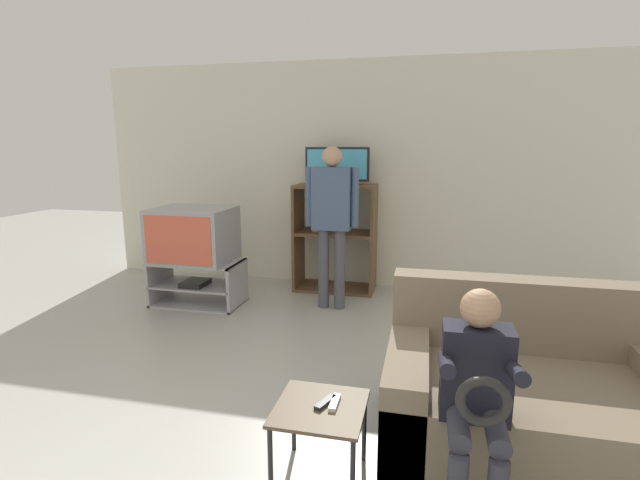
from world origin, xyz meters
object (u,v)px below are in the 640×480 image
object	(u,v)px
television_main	(193,235)
remote_control_black	(325,402)
person_standing_adult	(332,212)
person_seated_child	(477,389)
television_flat	(337,167)
remote_control_white	(335,402)
tv_stand	(198,283)
snack_table	(320,416)
couch	(529,401)
media_shelf	(335,237)

from	to	relation	value
television_main	remote_control_black	world-z (taller)	television_main
person_standing_adult	person_seated_child	bearing A→B (deg)	-65.62
television_flat	television_main	bearing A→B (deg)	-147.59
television_flat	remote_control_white	bearing A→B (deg)	-79.09
television_flat	tv_stand	bearing A→B (deg)	-147.49
tv_stand	person_seated_child	xyz separation A→B (m)	(2.56, -2.36, 0.39)
person_seated_child	television_flat	bearing A→B (deg)	111.10
person_seated_child	snack_table	bearing A→B (deg)	174.10
television_main	person_seated_child	xyz separation A→B (m)	(2.58, -2.35, -0.12)
remote_control_white	person_seated_child	size ratio (longest dim) A/B	0.14
remote_control_white	snack_table	bearing A→B (deg)	-154.31
couch	person_standing_adult	distance (m)	2.60
television_main	media_shelf	distance (m)	1.57
tv_stand	person_standing_adult	size ratio (longest dim) A/B	0.56
snack_table	television_flat	bearing A→B (deg)	99.65
television_main	remote_control_black	distance (m)	2.96
remote_control_white	couch	bearing A→B (deg)	24.50
tv_stand	person_standing_adult	distance (m)	1.61
couch	remote_control_white	bearing A→B (deg)	-155.41
television_flat	person_standing_adult	size ratio (longest dim) A/B	0.44
tv_stand	person_seated_child	world-z (taller)	person_seated_child
couch	person_standing_adult	size ratio (longest dim) A/B	0.93
snack_table	person_seated_child	world-z (taller)	person_seated_child
tv_stand	snack_table	xyz separation A→B (m)	(1.85, -2.29, 0.12)
snack_table	remote_control_white	world-z (taller)	remote_control_white
television_flat	person_seated_child	distance (m)	3.52
media_shelf	television_main	bearing A→B (deg)	-147.86
tv_stand	remote_control_black	size ratio (longest dim) A/B	6.43
person_seated_child	media_shelf	bearing A→B (deg)	111.40
tv_stand	couch	distance (m)	3.42
television_flat	remote_control_white	size ratio (longest dim) A/B	5.01
snack_table	person_standing_adult	size ratio (longest dim) A/B	0.26
television_flat	remote_control_white	distance (m)	3.31
television_flat	remote_control_black	xyz separation A→B (m)	(0.55, -3.11, -1.00)
remote_control_white	couch	world-z (taller)	couch
remote_control_white	media_shelf	bearing A→B (deg)	101.11
snack_table	person_standing_adult	bearing A→B (deg)	100.41
remote_control_black	couch	size ratio (longest dim) A/B	0.09
television_main	tv_stand	bearing A→B (deg)	24.88
remote_control_black	couch	xyz separation A→B (m)	(1.03, 0.46, -0.12)
couch	person_seated_child	world-z (taller)	person_seated_child
person_seated_child	couch	bearing A→B (deg)	58.25
tv_stand	television_flat	xyz separation A→B (m)	(1.32, 0.84, 1.18)
couch	person_standing_adult	world-z (taller)	person_standing_adult
tv_stand	media_shelf	world-z (taller)	media_shelf
television_flat	remote_control_white	xyz separation A→B (m)	(0.60, -3.10, -1.00)
media_shelf	snack_table	size ratio (longest dim) A/B	2.81
snack_table	person_seated_child	xyz separation A→B (m)	(0.70, -0.07, 0.27)
couch	remote_control_black	bearing A→B (deg)	-155.98
television_flat	snack_table	bearing A→B (deg)	-80.35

